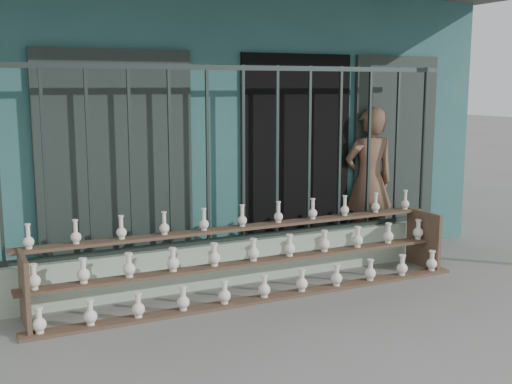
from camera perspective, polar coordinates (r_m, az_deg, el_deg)
name	(u,v)px	position (r m, az deg, el deg)	size (l,w,h in m)	color
ground	(306,321)	(5.78, 4.43, -11.33)	(60.00, 60.00, 0.00)	slate
workshop_building	(157,115)	(9.30, -8.76, 6.75)	(7.40, 6.60, 3.21)	#2B5B5A
parapet_wall	(244,260)	(6.80, -1.11, -6.07)	(5.00, 0.20, 0.45)	#B3CCAF
security_fence	(243,154)	(6.59, -1.14, 3.38)	(5.00, 0.04, 1.80)	#283330
shelf_rack	(254,258)	(6.37, -0.22, -5.90)	(4.50, 0.68, 0.85)	brown
elderly_woman	(369,181)	(7.91, 10.01, 0.94)	(0.65, 0.43, 1.79)	brown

